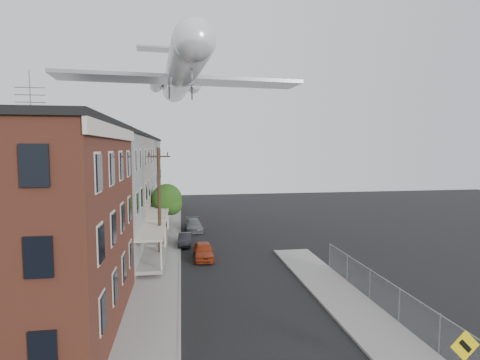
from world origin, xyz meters
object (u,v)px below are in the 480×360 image
Objects in this scene: street_tree at (168,200)px; car_near at (203,251)px; warning_sign at (464,356)px; car_far at (194,225)px; car_mid at (185,239)px; utility_pole at (159,202)px; airplane at (181,73)px.

street_tree is 10.88m from car_near.
warning_sign is 30.53m from car_far.
street_tree is at bearing 109.53° from car_mid.
car_mid is (2.00, 4.38, -4.12)m from utility_pole.
street_tree is 3.92m from car_far.
car_mid is 15.74m from airplane.
car_far is 15.84m from airplane.
car_far is (-8.18, 29.38, -1.25)m from warning_sign.
warning_sign is 0.65× the size of car_far.
airplane is (1.83, 7.02, 11.40)m from utility_pole.
car_near is 4.73m from car_mid.
utility_pole reaches higher than street_tree.
car_far is at bearing 105.56° from warning_sign.
car_mid is (1.67, -5.55, -2.90)m from street_tree.
car_mid is (-1.44, 4.50, -0.11)m from car_near.
warning_sign is 22.25m from utility_pole.
utility_pole is 2.08× the size of car_far.
car_near is 0.90× the size of car_far.
warning_sign is 20.47m from car_near.
utility_pole is 5.29m from car_near.
car_far is at bearing 73.76° from utility_pole.
street_tree is (0.33, 9.92, -1.22)m from utility_pole.
warning_sign is at bearing -59.52° from utility_pole.
car_far is (-0.43, 10.48, -0.04)m from car_near.
warning_sign is 0.84× the size of car_mid.
airplane is at bearing -112.92° from car_far.
car_near is at bearing -69.48° from car_mid.
car_far is at bearing 70.31° from airplane.
car_mid is at bearing -102.89° from car_far.
airplane reaches higher than car_near.
airplane reaches higher than car_far.
car_far is at bearing 83.08° from car_mid.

